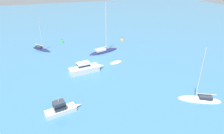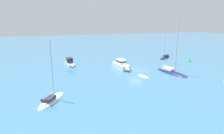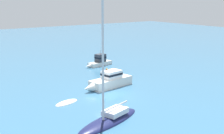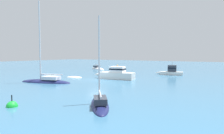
# 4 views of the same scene
# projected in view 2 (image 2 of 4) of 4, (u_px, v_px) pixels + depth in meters

# --- Properties ---
(ground_plane) EXTENTS (160.00, 160.00, 0.00)m
(ground_plane) POSITION_uv_depth(u_px,v_px,m) (136.00, 70.00, 42.35)
(ground_plane) COLOR teal
(cabin_cruiser) EXTENTS (2.15, 5.04, 2.49)m
(cabin_cruiser) POSITION_uv_depth(u_px,v_px,m) (70.00, 63.00, 45.65)
(cabin_cruiser) COLOR silver
(cabin_cruiser) RESTS_ON ground
(skiff) EXTENTS (1.85, 2.93, 0.42)m
(skiff) POSITION_uv_depth(u_px,v_px,m) (143.00, 77.00, 37.59)
(skiff) COLOR silver
(skiff) RESTS_ON ground
(motor_cruiser) EXTENTS (2.58, 6.80, 2.19)m
(motor_cruiser) POSITION_uv_depth(u_px,v_px,m) (122.00, 65.00, 43.07)
(motor_cruiser) COLOR silver
(motor_cruiser) RESTS_ON ground
(sailboat) EXTENTS (5.34, 4.65, 7.14)m
(sailboat) POSITION_uv_depth(u_px,v_px,m) (165.00, 57.00, 53.80)
(sailboat) COLOR #191E4C
(sailboat) RESTS_ON ground
(sloop) EXTENTS (4.32, 6.07, 8.53)m
(sloop) POSITION_uv_depth(u_px,v_px,m) (52.00, 100.00, 26.85)
(sloop) COLOR white
(sloop) RESTS_ON ground
(sloop_1) EXTENTS (4.02, 7.62, 11.29)m
(sloop_1) POSITION_uv_depth(u_px,v_px,m) (172.00, 72.00, 39.82)
(sloop_1) COLOR #191E4C
(sloop_1) RESTS_ON ground
(channel_buoy) EXTENTS (0.83, 0.83, 1.28)m
(channel_buoy) POSITION_uv_depth(u_px,v_px,m) (189.00, 61.00, 49.86)
(channel_buoy) COLOR green
(channel_buoy) RESTS_ON ground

